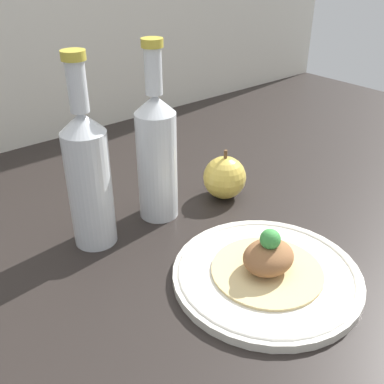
{
  "coord_description": "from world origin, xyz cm",
  "views": [
    {
      "loc": [
        -38.91,
        -41.95,
        40.17
      ],
      "look_at": [
        -4.8,
        -0.78,
        9.91
      ],
      "focal_mm": 42.0,
      "sensor_mm": 36.0,
      "label": 1
    }
  ],
  "objects_px": {
    "plate": "(267,274)",
    "cider_bottle_right": "(157,153)",
    "plated_food": "(268,260)",
    "cider_bottle_left": "(88,175)",
    "apple": "(225,177)"
  },
  "relations": [
    {
      "from": "plated_food",
      "to": "cider_bottle_right",
      "type": "bearing_deg",
      "value": 93.45
    },
    {
      "from": "cider_bottle_right",
      "to": "apple",
      "type": "height_order",
      "value": "cider_bottle_right"
    },
    {
      "from": "cider_bottle_left",
      "to": "cider_bottle_right",
      "type": "distance_m",
      "value": 0.12
    },
    {
      "from": "plate",
      "to": "plated_food",
      "type": "xyz_separation_m",
      "value": [
        -0.0,
        0.0,
        0.02
      ]
    },
    {
      "from": "plated_food",
      "to": "cider_bottle_left",
      "type": "relative_size",
      "value": 0.53
    },
    {
      "from": "plate",
      "to": "cider_bottle_right",
      "type": "relative_size",
      "value": 0.89
    },
    {
      "from": "plate",
      "to": "plated_food",
      "type": "bearing_deg",
      "value": 104.04
    },
    {
      "from": "plate",
      "to": "cider_bottle_left",
      "type": "distance_m",
      "value": 0.28
    },
    {
      "from": "cider_bottle_left",
      "to": "cider_bottle_right",
      "type": "bearing_deg",
      "value": 0.0
    },
    {
      "from": "plate",
      "to": "apple",
      "type": "bearing_deg",
      "value": 61.3
    },
    {
      "from": "plated_food",
      "to": "apple",
      "type": "xyz_separation_m",
      "value": [
        0.11,
        0.2,
        0.01
      ]
    },
    {
      "from": "plate",
      "to": "plated_food",
      "type": "relative_size",
      "value": 1.7
    },
    {
      "from": "plate",
      "to": "cider_bottle_left",
      "type": "bearing_deg",
      "value": 120.16
    },
    {
      "from": "plate",
      "to": "cider_bottle_right",
      "type": "height_order",
      "value": "cider_bottle_right"
    },
    {
      "from": "cider_bottle_left",
      "to": "apple",
      "type": "height_order",
      "value": "cider_bottle_left"
    }
  ]
}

